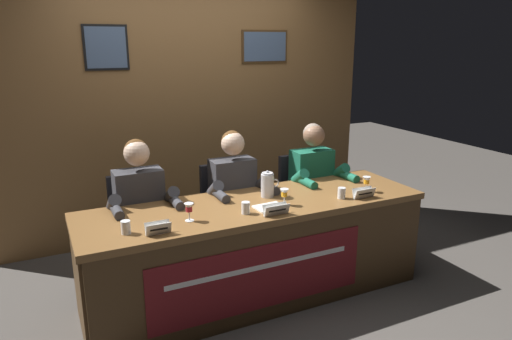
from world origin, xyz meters
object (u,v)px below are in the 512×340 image
object	(u,v)px
juice_glass_left	(189,209)
water_cup_right	(342,194)
juice_glass_center	(284,194)
panelist_right	(316,182)
nameplate_right	(364,193)
juice_glass_right	(367,181)
document_stack_center	(269,207)
chair_left	(139,233)
chair_center	(228,218)
conference_table	(262,239)
panelist_center	(237,194)
water_pitcher_central	(268,185)
chair_right	(304,205)
water_cup_center	(246,208)
nameplate_left	(158,228)
panelist_left	(142,208)
nameplate_center	(276,210)
water_cup_left	(126,228)

from	to	relation	value
juice_glass_left	water_cup_right	distance (m)	1.19
juice_glass_center	panelist_right	distance (m)	0.81
nameplate_right	juice_glass_right	bearing A→B (deg)	45.39
panelist_right	document_stack_center	world-z (taller)	panelist_right
chair_left	chair_center	xyz separation A→B (m)	(0.77, 0.00, 0.00)
juice_glass_left	panelist_right	bearing A→B (deg)	20.84
conference_table	juice_glass_right	xyz separation A→B (m)	(0.90, -0.05, 0.34)
chair_center	panelist_center	size ratio (longest dim) A/B	0.73
chair_left	juice_glass_left	distance (m)	0.84
chair_left	water_pitcher_central	size ratio (longest dim) A/B	4.27
chair_left	panelist_right	world-z (taller)	panelist_right
chair_center	panelist_right	world-z (taller)	panelist_right
chair_right	panelist_right	size ratio (longest dim) A/B	0.73
conference_table	chair_left	size ratio (longest dim) A/B	2.91
juice_glass_center	water_cup_center	xyz separation A→B (m)	(-0.33, -0.04, -0.05)
panelist_center	chair_right	world-z (taller)	panelist_center
nameplate_left	water_cup_right	world-z (taller)	water_cup_right
panelist_left	juice_glass_center	size ratio (longest dim) A/B	9.87
nameplate_center	panelist_right	world-z (taller)	panelist_right
water_cup_right	conference_table	bearing A→B (deg)	171.21
nameplate_left	water_cup_left	xyz separation A→B (m)	(-0.18, 0.10, -0.00)
chair_center	panelist_right	bearing A→B (deg)	-14.52
chair_left	water_cup_right	size ratio (longest dim) A/B	10.55
water_pitcher_central	nameplate_left	bearing A→B (deg)	-159.51
document_stack_center	nameplate_right	bearing A→B (deg)	-8.90
chair_left	water_cup_right	xyz separation A→B (m)	(1.40, -0.77, 0.36)
panelist_left	water_cup_center	world-z (taller)	panelist_left
juice_glass_center	document_stack_center	distance (m)	0.15
chair_left	water_pitcher_central	xyz separation A→B (m)	(0.91, -0.48, 0.42)
conference_table	juice_glass_center	size ratio (longest dim) A/B	21.02
water_cup_right	chair_right	bearing A→B (deg)	79.54
panelist_left	water_cup_right	world-z (taller)	panelist_left
nameplate_left	juice_glass_left	world-z (taller)	juice_glass_left
chair_right	nameplate_right	world-z (taller)	chair_right
nameplate_right	chair_center	bearing A→B (deg)	133.35
panelist_center	water_pitcher_central	xyz separation A→B (m)	(0.14, -0.28, 0.14)
nameplate_left	nameplate_right	size ratio (longest dim) A/B	0.86
juice_glass_left	juice_glass_right	bearing A→B (deg)	-0.47
water_cup_center	water_cup_right	xyz separation A→B (m)	(0.79, -0.02, 0.00)
conference_table	nameplate_center	bearing A→B (deg)	-85.55
water_cup_center	chair_right	bearing A→B (deg)	38.58
chair_center	water_cup_left	bearing A→B (deg)	-143.05
nameplate_left	chair_right	distance (m)	1.82
panelist_center	chair_right	bearing A→B (deg)	14.52
chair_left	panelist_right	xyz separation A→B (m)	(1.54, -0.20, 0.28)
nameplate_center	water_cup_center	bearing A→B (deg)	146.82
panelist_left	juice_glass_right	bearing A→B (deg)	-17.25
conference_table	juice_glass_left	bearing A→B (deg)	-176.31
water_cup_center	document_stack_center	xyz separation A→B (m)	(0.20, 0.03, -0.03)
water_cup_left	juice_glass_right	xyz separation A→B (m)	(1.88, 0.02, 0.05)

